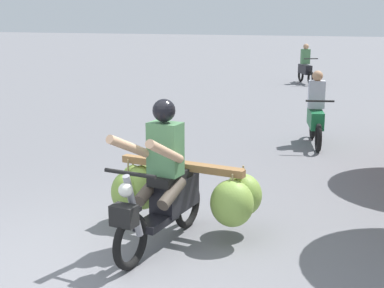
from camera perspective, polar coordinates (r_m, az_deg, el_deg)
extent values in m
plane|color=slate|center=(5.49, -11.97, -13.23)|extent=(120.00, 120.00, 0.00)
torus|color=black|center=(5.45, -6.35, -9.97)|extent=(0.16, 0.57, 0.56)
torus|color=black|center=(6.42, -0.48, -6.24)|extent=(0.16, 0.57, 0.56)
cube|color=black|center=(5.83, -3.66, -7.92)|extent=(0.31, 0.59, 0.08)
cube|color=black|center=(6.09, -1.78, -5.13)|extent=(0.37, 0.67, 0.36)
cube|color=black|center=(5.96, -2.16, -3.34)|extent=(0.34, 0.63, 0.10)
cylinder|color=gray|center=(5.37, -6.10, -6.42)|extent=(0.11, 0.29, 0.69)
cylinder|color=black|center=(5.24, -6.42, -3.04)|extent=(0.56, 0.12, 0.04)
sphere|color=silver|center=(5.21, -6.86, -4.74)|extent=(0.14, 0.14, 0.14)
cube|color=black|center=(5.26, -7.03, -7.34)|extent=(0.26, 0.19, 0.20)
cube|color=black|center=(5.34, -6.44, -7.01)|extent=(0.14, 0.29, 0.04)
cube|color=olive|center=(6.14, -1.13, -2.26)|extent=(1.50, 0.30, 0.08)
cube|color=olive|center=(6.30, -0.36, -2.13)|extent=(1.35, 0.26, 0.06)
ellipsoid|color=#7DA03F|center=(6.50, -6.54, -4.98)|extent=(0.47, 0.43, 0.51)
cylinder|color=#998459|center=(6.41, -6.61, -2.36)|extent=(0.02, 0.02, 0.17)
ellipsoid|color=#82A645|center=(6.23, 5.25, -5.23)|extent=(0.54, 0.51, 0.48)
cylinder|color=#998459|center=(6.14, 5.31, -2.81)|extent=(0.02, 0.02, 0.13)
ellipsoid|color=#80A343|center=(6.50, -5.18, -4.48)|extent=(0.53, 0.49, 0.53)
cylinder|color=#998459|center=(6.42, -5.23, -2.03)|extent=(0.02, 0.02, 0.11)
ellipsoid|color=#82A645|center=(6.67, -6.05, -4.33)|extent=(0.38, 0.36, 0.52)
cylinder|color=#998459|center=(6.58, -6.12, -1.81)|extent=(0.02, 0.02, 0.14)
ellipsoid|color=#83A746|center=(5.90, 4.14, -6.13)|extent=(0.50, 0.46, 0.51)
cylinder|color=#998459|center=(5.81, 4.18, -3.58)|extent=(0.02, 0.02, 0.10)
cube|color=#4C7F51|center=(5.77, -2.77, -0.51)|extent=(0.37, 0.26, 0.56)
sphere|color=black|center=(5.67, -2.91, 3.48)|extent=(0.24, 0.24, 0.24)
cylinder|color=tan|center=(5.38, -2.75, -0.83)|extent=(0.14, 0.72, 0.39)
cylinder|color=tan|center=(5.57, -6.24, -0.38)|extent=(0.24, 0.72, 0.39)
cylinder|color=#4C4238|center=(5.73, -2.09, -5.10)|extent=(0.19, 0.45, 0.27)
cylinder|color=#4C4238|center=(5.86, -4.50, -4.69)|extent=(0.19, 0.45, 0.27)
torus|color=black|center=(10.13, 12.91, 0.61)|extent=(0.19, 0.53, 0.52)
torus|color=black|center=(11.20, 12.33, 1.84)|extent=(0.19, 0.53, 0.52)
cube|color=#196638|center=(10.72, 12.62, 2.62)|extent=(0.43, 0.93, 0.32)
cylinder|color=black|center=(10.06, 13.08, 4.34)|extent=(0.50, 0.14, 0.04)
cube|color=#B2B7C6|center=(10.67, 12.73, 5.01)|extent=(0.34, 0.26, 0.52)
sphere|color=tan|center=(10.60, 12.84, 6.87)|extent=(0.20, 0.20, 0.20)
torus|color=black|center=(19.67, 12.14, 6.67)|extent=(0.30, 0.50, 0.52)
torus|color=black|center=(20.70, 11.17, 7.03)|extent=(0.30, 0.50, 0.52)
cube|color=black|center=(20.25, 11.58, 7.57)|extent=(0.60, 0.92, 0.32)
cylinder|color=black|center=(19.65, 12.19, 8.60)|extent=(0.47, 0.25, 0.04)
cube|color=#4C7F51|center=(20.24, 11.63, 8.84)|extent=(0.36, 0.31, 0.52)
sphere|color=tan|center=(20.19, 11.69, 9.82)|extent=(0.20, 0.20, 0.20)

